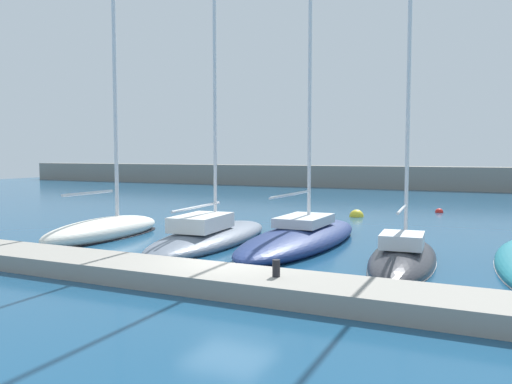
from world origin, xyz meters
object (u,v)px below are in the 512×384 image
mooring_buoy_yellow (357,217)px  mooring_buoy_red (439,212)px  sailboat_slate_second (210,234)px  sailboat_ivory_nearest (104,228)px  sailboat_navy_third (302,234)px  dock_bollard (276,268)px  sailboat_charcoal_fourth (403,256)px

mooring_buoy_yellow → mooring_buoy_red: bearing=47.3°
sailboat_slate_second → mooring_buoy_red: 17.57m
sailboat_ivory_nearest → sailboat_navy_third: size_ratio=0.66×
sailboat_slate_second → dock_bollard: sailboat_slate_second is taller
sailboat_ivory_nearest → mooring_buoy_yellow: 14.78m
sailboat_slate_second → sailboat_charcoal_fourth: 7.99m
sailboat_navy_third → mooring_buoy_red: bearing=-13.6°
sailboat_navy_third → sailboat_charcoal_fourth: (4.36, -2.04, -0.15)m
sailboat_slate_second → mooring_buoy_yellow: (3.09, 11.57, -0.36)m
sailboat_charcoal_fourth → mooring_buoy_yellow: bearing=16.2°
mooring_buoy_yellow → dock_bollard: 18.16m
sailboat_charcoal_fourth → mooring_buoy_red: size_ratio=31.28×
sailboat_navy_third → mooring_buoy_red: 15.31m
sailboat_slate_second → sailboat_charcoal_fourth: size_ratio=1.13×
sailboat_ivory_nearest → sailboat_charcoal_fourth: bearing=-91.3°
sailboat_navy_third → sailboat_charcoal_fourth: sailboat_navy_third is taller
sailboat_navy_third → dock_bollard: sailboat_navy_third is taller
sailboat_navy_third → mooring_buoy_red: (3.62, 14.87, -0.42)m
sailboat_ivory_nearest → dock_bollard: sailboat_ivory_nearest is taller
sailboat_ivory_nearest → mooring_buoy_yellow: bearing=-33.8°
mooring_buoy_red → dock_bollard: dock_bollard is taller
sailboat_charcoal_fourth → mooring_buoy_red: (-0.74, 16.90, -0.27)m
sailboat_slate_second → mooring_buoy_yellow: bearing=-19.7°
sailboat_ivory_nearest → mooring_buoy_yellow: (7.95, 12.45, -0.44)m
sailboat_slate_second → mooring_buoy_yellow: sailboat_slate_second is taller
dock_bollard → mooring_buoy_yellow: bearing=98.3°
sailboat_charcoal_fourth → mooring_buoy_yellow: sailboat_charcoal_fourth is taller
sailboat_navy_third → sailboat_ivory_nearest: bearing=103.6°
sailboat_ivory_nearest → sailboat_charcoal_fourth: sailboat_charcoal_fourth is taller
dock_bollard → mooring_buoy_red: bearing=86.2°
sailboat_charcoal_fourth → mooring_buoy_yellow: size_ratio=19.05×
dock_bollard → sailboat_ivory_nearest: bearing=152.5°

